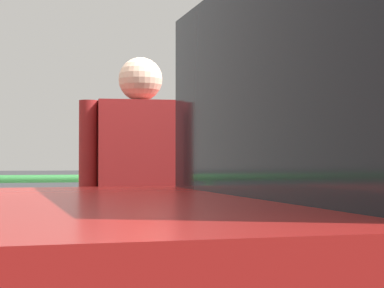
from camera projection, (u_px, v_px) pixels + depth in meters
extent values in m
cylinder|color=slate|center=(265.00, 278.00, 3.50)|extent=(0.07, 0.07, 0.99)
cylinder|color=slate|center=(265.00, 153.00, 3.52)|extent=(0.16, 0.16, 0.30)
sphere|color=silver|center=(265.00, 119.00, 3.52)|extent=(0.16, 0.16, 0.16)
cube|color=black|center=(272.00, 140.00, 3.44)|extent=(0.09, 0.01, 0.07)
cube|color=white|center=(272.00, 163.00, 3.44)|extent=(0.10, 0.02, 0.09)
cube|color=maroon|center=(140.00, 162.00, 3.32)|extent=(0.43, 0.26, 0.60)
sphere|color=beige|center=(140.00, 79.00, 3.33)|extent=(0.22, 0.22, 0.22)
cylinder|color=maroon|center=(88.00, 159.00, 3.28)|extent=(0.09, 0.09, 0.56)
cylinder|color=maroon|center=(185.00, 140.00, 3.54)|extent=(0.13, 0.46, 0.47)
cylinder|color=#2D7A38|center=(172.00, 178.00, 5.50)|extent=(24.00, 0.06, 0.06)
cylinder|color=#2D7A38|center=(172.00, 231.00, 5.49)|extent=(24.00, 0.05, 0.05)
cylinder|color=#2D7A38|center=(172.00, 237.00, 5.49)|extent=(0.06, 0.06, 0.96)
cylinder|color=#2D7A38|center=(362.00, 231.00, 5.95)|extent=(0.06, 0.06, 0.96)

